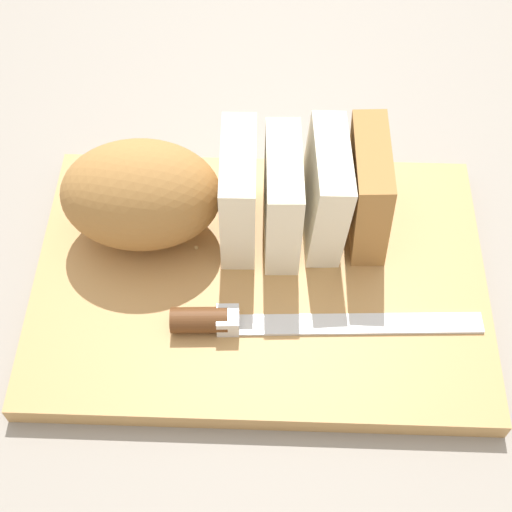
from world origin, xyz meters
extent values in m
plane|color=gray|center=(0.00, 0.00, 0.00)|extent=(3.00, 3.00, 0.00)
cube|color=tan|center=(0.00, 0.00, 0.01)|extent=(0.43, 0.30, 0.02)
ellipsoid|color=#A8753D|center=(-0.11, 0.05, 0.07)|extent=(0.15, 0.11, 0.11)
cube|color=#F2E8CC|center=(-0.02, 0.06, 0.07)|extent=(0.03, 0.10, 0.11)
cube|color=#F2E8CC|center=(0.02, 0.05, 0.07)|extent=(0.03, 0.10, 0.11)
cube|color=#F2E8CC|center=(0.06, 0.06, 0.07)|extent=(0.04, 0.10, 0.11)
cube|color=#A8753D|center=(0.10, 0.06, 0.07)|extent=(0.04, 0.10, 0.11)
cube|color=silver|center=(0.09, -0.05, 0.02)|extent=(0.23, 0.03, 0.00)
cylinder|color=#593319|center=(-0.05, -0.06, 0.03)|extent=(0.05, 0.02, 0.02)
cube|color=silver|center=(-0.03, -0.06, 0.03)|extent=(0.02, 0.02, 0.02)
sphere|color=tan|center=(-0.06, 0.07, 0.02)|extent=(0.01, 0.01, 0.01)
sphere|color=tan|center=(-0.02, 0.05, 0.02)|extent=(0.00, 0.00, 0.00)
sphere|color=tan|center=(-0.06, 0.03, 0.02)|extent=(0.00, 0.00, 0.00)
camera|label=1|loc=(0.00, -0.38, 0.60)|focal=51.51mm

